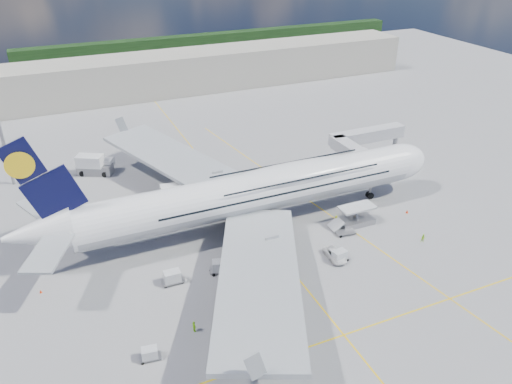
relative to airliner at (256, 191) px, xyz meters
name	(u,v)px	position (x,y,z in m)	size (l,w,h in m)	color
ground	(279,254)	(-0.26, -10.00, -6.87)	(300.00, 300.00, 0.00)	gray
taxi_line_main	(279,254)	(-0.26, -10.00, -6.86)	(0.25, 220.00, 0.01)	yellow
taxi_line_cross	(344,335)	(-0.26, -30.00, -6.86)	(120.00, 0.25, 0.01)	yellow
taxi_line_diag	(321,209)	(13.74, 0.00, -6.86)	(0.25, 100.00, 0.01)	yellow
airliner	(256,191)	(0.00, 0.00, 0.00)	(77.26, 79.15, 23.71)	white
jet_bridge	(362,143)	(29.55, 10.94, -0.02)	(18.80, 12.10, 8.50)	#B7B7BC
cargo_loader	(355,218)	(16.56, -7.11, -5.62)	(8.53, 3.20, 3.67)	silver
terminal	(147,76)	(-0.26, 85.00, -0.87)	(180.00, 16.00, 12.00)	#B2AD9E
tree_line	(219,43)	(39.74, 130.00, -2.87)	(160.00, 6.00, 8.00)	#193814
dolly_row_a	(150,354)	(-24.92, -23.74, -5.94)	(2.90, 1.83, 1.72)	gray
dolly_row_b	(232,273)	(-9.27, -11.96, -6.52)	(3.36, 2.32, 0.45)	gray
dolly_row_c	(220,266)	(-10.74, -10.55, -5.75)	(3.64, 2.61, 2.08)	gray
dolly_back	(172,277)	(-18.31, -10.22, -5.73)	(3.39, 1.86, 2.12)	gray
dolly_nose_far	(339,256)	(7.98, -15.57, -5.82)	(3.28, 2.08, 1.94)	gray
dolly_nose_near	(345,232)	(13.22, -9.20, -6.48)	(3.66, 2.31, 0.50)	gray
baggage_tug	(276,260)	(-1.78, -12.04, -6.11)	(2.75, 1.32, 1.71)	silver
catering_truck_inner	(178,195)	(-10.82, 12.79, -4.84)	(7.35, 3.19, 4.30)	gray
catering_truck_outer	(94,165)	(-23.84, 32.89, -4.75)	(8.29, 5.95, 4.56)	gray
service_van	(335,255)	(7.71, -14.68, -6.16)	(2.35, 5.10, 1.42)	white
crew_nose	(358,181)	(25.86, 5.79, -6.05)	(0.60, 0.39, 1.63)	#E9F81A
crew_loader	(423,238)	(24.07, -16.71, -6.07)	(0.78, 0.61, 1.60)	#9DE317
crew_wing	(194,327)	(-18.36, -21.36, -6.01)	(1.01, 0.42, 1.72)	#A6FF1A
crew_van	(336,220)	(13.27, -5.96, -5.89)	(0.96, 0.62, 1.96)	#DDF219
crew_tug	(244,272)	(-7.78, -13.14, -5.98)	(1.15, 0.66, 1.78)	#A1E418
cone_nose	(407,212)	(27.90, -7.70, -6.57)	(0.49, 0.49, 0.63)	#F63C0C
cone_wing_left_inner	(164,214)	(-14.60, 9.85, -6.57)	(0.48, 0.48, 0.61)	#F63C0C
cone_wing_left_outer	(179,186)	(-8.87, 19.76, -6.64)	(0.38, 0.38, 0.48)	#F63C0C
cone_wing_right_inner	(259,303)	(-8.32, -20.06, -6.56)	(0.50, 0.50, 0.63)	#F63C0C
cone_wing_right_outer	(307,364)	(-7.36, -32.63, -6.63)	(0.39, 0.39, 0.50)	#F63C0C
cone_tail	(41,291)	(-36.95, -4.57, -6.62)	(0.41, 0.41, 0.52)	#F63C0C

